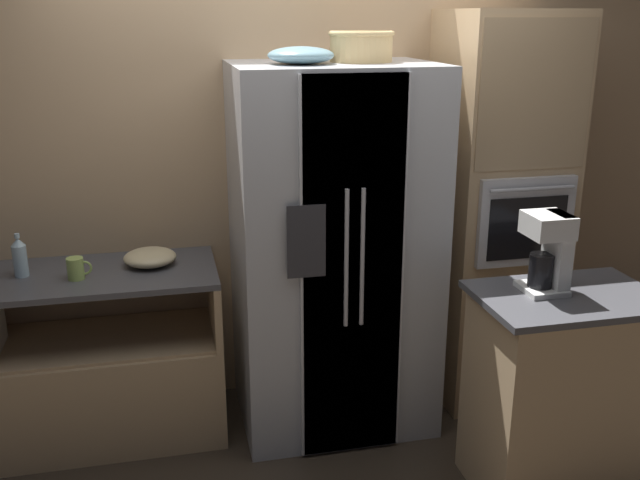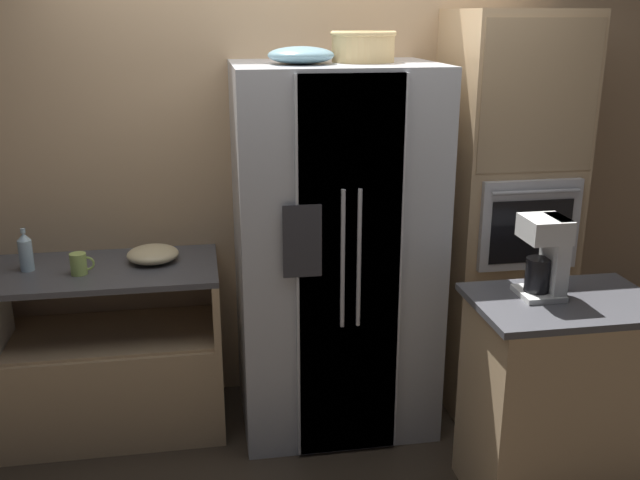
# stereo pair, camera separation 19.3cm
# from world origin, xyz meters

# --- Properties ---
(ground_plane) EXTENTS (20.00, 20.00, 0.00)m
(ground_plane) POSITION_xyz_m (0.00, 0.00, 0.00)
(ground_plane) COLOR #382D23
(wall_back) EXTENTS (12.00, 0.06, 2.80)m
(wall_back) POSITION_xyz_m (0.00, 0.43, 1.40)
(wall_back) COLOR tan
(wall_back) RESTS_ON ground_plane
(counter_left) EXTENTS (1.26, 0.61, 0.89)m
(counter_left) POSITION_xyz_m (-1.06, 0.10, 0.32)
(counter_left) COLOR tan
(counter_left) RESTS_ON ground_plane
(refrigerator) EXTENTS (0.99, 0.80, 1.89)m
(refrigerator) POSITION_xyz_m (0.18, 0.01, 0.95)
(refrigerator) COLOR silver
(refrigerator) RESTS_ON ground_plane
(wall_oven) EXTENTS (0.63, 0.67, 2.14)m
(wall_oven) POSITION_xyz_m (1.12, 0.09, 1.07)
(wall_oven) COLOR tan
(wall_oven) RESTS_ON ground_plane
(island_counter) EXTENTS (0.78, 0.54, 0.96)m
(island_counter) POSITION_xyz_m (1.02, -0.83, 0.48)
(island_counter) COLOR tan
(island_counter) RESTS_ON ground_plane
(wicker_basket) EXTENTS (0.32, 0.32, 0.15)m
(wicker_basket) POSITION_xyz_m (0.32, 0.04, 1.97)
(wicker_basket) COLOR tan
(wicker_basket) RESTS_ON refrigerator
(fruit_bowl) EXTENTS (0.31, 0.31, 0.08)m
(fruit_bowl) POSITION_xyz_m (0.01, -0.05, 1.93)
(fruit_bowl) COLOR #668C99
(fruit_bowl) RESTS_ON refrigerator
(bottle_tall) EXTENTS (0.07, 0.07, 0.22)m
(bottle_tall) POSITION_xyz_m (-1.35, 0.13, 0.99)
(bottle_tall) COLOR silver
(bottle_tall) RESTS_ON counter_left
(mug) EXTENTS (0.12, 0.08, 0.11)m
(mug) POSITION_xyz_m (-1.09, 0.03, 0.95)
(mug) COLOR #B2D166
(mug) RESTS_ON counter_left
(mixing_bowl) EXTENTS (0.26, 0.26, 0.08)m
(mixing_bowl) POSITION_xyz_m (-0.74, 0.15, 0.94)
(mixing_bowl) COLOR beige
(mixing_bowl) RESTS_ON counter_left
(coffee_maker) EXTENTS (0.17, 0.19, 0.35)m
(coffee_maker) POSITION_xyz_m (0.94, -0.77, 1.15)
(coffee_maker) COLOR white
(coffee_maker) RESTS_ON island_counter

